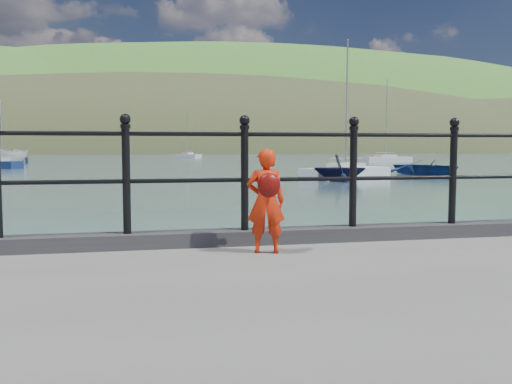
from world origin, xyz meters
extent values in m
plane|color=#2D4251|center=(0.00, 0.00, 0.00)|extent=(600.00, 600.00, 0.00)
cube|color=#28282B|center=(0.00, -0.15, 1.07)|extent=(60.00, 0.30, 0.15)
cylinder|color=black|center=(0.00, -0.15, 1.67)|extent=(18.00, 0.04, 0.04)
cylinder|color=black|center=(0.00, -0.15, 2.15)|extent=(18.00, 0.04, 0.04)
cylinder|color=black|center=(-0.60, -0.15, 1.67)|extent=(0.08, 0.08, 1.05)
sphere|color=black|center=(-0.60, -0.15, 2.29)|extent=(0.11, 0.11, 0.11)
cylinder|color=black|center=(0.60, -0.15, 1.67)|extent=(0.08, 0.08, 1.05)
sphere|color=black|center=(0.60, -0.15, 2.29)|extent=(0.11, 0.11, 0.11)
cylinder|color=black|center=(1.80, -0.15, 1.67)|extent=(0.08, 0.08, 1.05)
sphere|color=black|center=(1.80, -0.15, 2.29)|extent=(0.11, 0.11, 0.11)
cylinder|color=black|center=(3.00, -0.15, 1.67)|extent=(0.08, 0.08, 1.05)
sphere|color=black|center=(3.00, -0.15, 2.29)|extent=(0.11, 0.11, 0.11)
ellipsoid|color=#333A21|center=(20.00, 195.00, -15.40)|extent=(400.00, 100.00, 88.00)
ellipsoid|color=#387026|center=(60.00, 255.00, -27.30)|extent=(600.00, 180.00, 156.00)
cube|color=silver|center=(-35.00, 181.00, 3.00)|extent=(9.00, 6.00, 6.00)
cube|color=#4C4744|center=(-35.00, 181.00, 7.00)|extent=(9.50, 6.50, 2.00)
cube|color=silver|center=(-12.00, 181.00, 3.00)|extent=(9.00, 6.00, 6.00)
cube|color=#4C4744|center=(-12.00, 181.00, 7.00)|extent=(9.50, 6.50, 2.00)
cube|color=silver|center=(18.00, 181.00, 3.00)|extent=(9.00, 6.00, 6.00)
cube|color=#4C4744|center=(18.00, 181.00, 7.00)|extent=(9.50, 6.50, 2.00)
cube|color=silver|center=(45.00, 181.00, 3.00)|extent=(9.00, 6.00, 6.00)
cube|color=#4C4744|center=(45.00, 181.00, 7.00)|extent=(9.50, 6.50, 2.00)
imported|color=red|center=(0.71, -0.66, 1.50)|extent=(0.41, 0.31, 1.00)
ellipsoid|color=#B90C06|center=(0.71, -0.79, 1.66)|extent=(0.22, 0.11, 0.23)
imported|color=navy|center=(19.79, 30.18, 0.56)|extent=(5.42, 6.39, 1.12)
imported|color=silver|center=(-15.13, 60.10, 0.97)|extent=(4.33, 5.22, 1.94)
imported|color=black|center=(10.91, 24.45, 0.79)|extent=(3.56, 3.26, 1.58)
cube|color=beige|center=(31.49, 61.86, 0.25)|extent=(8.27, 4.71, 0.90)
cube|color=beige|center=(31.49, 61.86, 0.75)|extent=(3.15, 2.37, 0.50)
cylinder|color=#A5A5A8|center=(31.49, 61.86, 5.84)|extent=(0.10, 0.10, 10.29)
cylinder|color=#A5A5A8|center=(31.49, 61.86, 1.30)|extent=(3.42, 1.26, 0.06)
cube|color=silver|center=(7.82, 96.99, 0.25)|extent=(5.03, 5.57, 0.90)
cube|color=beige|center=(7.82, 96.99, 0.75)|extent=(2.23, 2.34, 0.50)
cylinder|color=#A5A5A8|center=(7.82, 96.99, 4.56)|extent=(0.10, 0.10, 7.72)
cylinder|color=#A5A5A8|center=(7.82, 96.99, 1.30)|extent=(1.71, 2.05, 0.06)
cube|color=black|center=(-17.73, 67.65, 0.25)|extent=(5.77, 4.47, 0.90)
cube|color=beige|center=(-17.73, 67.65, 0.75)|extent=(2.34, 2.09, 0.50)
cylinder|color=#A5A5A8|center=(-17.73, 67.65, 4.32)|extent=(0.10, 0.10, 7.24)
cylinder|color=#A5A5A8|center=(-17.73, 67.65, 1.30)|extent=(2.21, 1.39, 0.06)
cube|color=white|center=(12.40, 27.31, 0.25)|extent=(6.76, 4.44, 0.90)
cube|color=beige|center=(12.40, 27.31, 0.75)|extent=(2.64, 2.14, 0.50)
cylinder|color=#A5A5A8|center=(12.40, 27.31, 4.76)|extent=(0.10, 0.10, 8.13)
cylinder|color=#A5A5A8|center=(12.40, 27.31, 1.30)|extent=(2.72, 1.31, 0.06)
cube|color=navy|center=(-13.70, 49.40, 0.25)|extent=(4.62, 3.91, 0.90)
cube|color=beige|center=(-13.70, 49.40, 0.75)|extent=(1.92, 1.79, 0.50)
camera|label=1|loc=(-0.44, -5.68, 2.01)|focal=38.00mm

